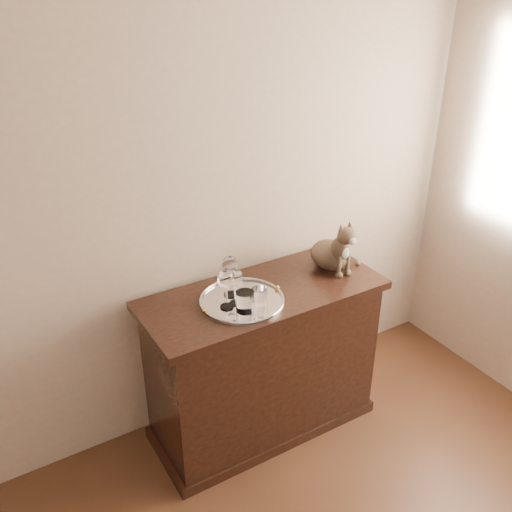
{
  "coord_description": "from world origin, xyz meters",
  "views": [
    {
      "loc": [
        -0.64,
        -0.06,
        2.29
      ],
      "look_at": [
        0.57,
        1.95,
        1.05
      ],
      "focal_mm": 40.0,
      "sensor_mm": 36.0,
      "label": 1
    }
  ],
  "objects_px": {
    "wine_glass_c": "(226,288)",
    "cat": "(331,242)",
    "tray": "(242,301)",
    "wine_glass_d": "(235,286)",
    "wine_glass_b": "(230,276)",
    "tumbler_a": "(259,296)",
    "tumbler_b": "(245,302)",
    "sideboard": "(263,362)"
  },
  "relations": [
    {
      "from": "wine_glass_c",
      "to": "cat",
      "type": "relative_size",
      "value": 0.7
    },
    {
      "from": "tray",
      "to": "wine_glass_d",
      "type": "distance_m",
      "value": 0.1
    },
    {
      "from": "wine_glass_b",
      "to": "wine_glass_c",
      "type": "height_order",
      "value": "wine_glass_b"
    },
    {
      "from": "wine_glass_b",
      "to": "tumbler_a",
      "type": "xyz_separation_m",
      "value": [
        0.08,
        -0.14,
        -0.06
      ]
    },
    {
      "from": "tumbler_b",
      "to": "tray",
      "type": "bearing_deg",
      "value": 69.86
    },
    {
      "from": "wine_glass_c",
      "to": "tray",
      "type": "bearing_deg",
      "value": 8.35
    },
    {
      "from": "tray",
      "to": "sideboard",
      "type": "bearing_deg",
      "value": 12.58
    },
    {
      "from": "sideboard",
      "to": "tray",
      "type": "height_order",
      "value": "tray"
    },
    {
      "from": "tumbler_a",
      "to": "tray",
      "type": "bearing_deg",
      "value": 130.53
    },
    {
      "from": "wine_glass_b",
      "to": "tumbler_b",
      "type": "height_order",
      "value": "wine_glass_b"
    },
    {
      "from": "tray",
      "to": "wine_glass_d",
      "type": "height_order",
      "value": "wine_glass_d"
    },
    {
      "from": "wine_glass_c",
      "to": "cat",
      "type": "xyz_separation_m",
      "value": [
        0.65,
        0.07,
        0.04
      ]
    },
    {
      "from": "wine_glass_d",
      "to": "wine_glass_c",
      "type": "bearing_deg",
      "value": -170.41
    },
    {
      "from": "sideboard",
      "to": "wine_glass_b",
      "type": "height_order",
      "value": "wine_glass_b"
    },
    {
      "from": "wine_glass_d",
      "to": "sideboard",
      "type": "bearing_deg",
      "value": 11.33
    },
    {
      "from": "tray",
      "to": "tumbler_a",
      "type": "distance_m",
      "value": 0.09
    },
    {
      "from": "sideboard",
      "to": "wine_glass_d",
      "type": "xyz_separation_m",
      "value": [
        -0.17,
        -0.03,
        0.53
      ]
    },
    {
      "from": "wine_glass_b",
      "to": "tumbler_b",
      "type": "relative_size",
      "value": 2.15
    },
    {
      "from": "wine_glass_c",
      "to": "wine_glass_d",
      "type": "relative_size",
      "value": 1.1
    },
    {
      "from": "tray",
      "to": "tumbler_b",
      "type": "bearing_deg",
      "value": -110.14
    },
    {
      "from": "tray",
      "to": "tumbler_b",
      "type": "xyz_separation_m",
      "value": [
        -0.03,
        -0.08,
        0.05
      ]
    },
    {
      "from": "wine_glass_d",
      "to": "tumbler_b",
      "type": "height_order",
      "value": "wine_glass_d"
    },
    {
      "from": "sideboard",
      "to": "wine_glass_d",
      "type": "relative_size",
      "value": 6.51
    },
    {
      "from": "tumbler_b",
      "to": "cat",
      "type": "xyz_separation_m",
      "value": [
        0.59,
        0.14,
        0.09
      ]
    },
    {
      "from": "wine_glass_b",
      "to": "wine_glass_d",
      "type": "height_order",
      "value": "wine_glass_b"
    },
    {
      "from": "wine_glass_c",
      "to": "wine_glass_d",
      "type": "bearing_deg",
      "value": 9.59
    },
    {
      "from": "tumbler_a",
      "to": "wine_glass_b",
      "type": "bearing_deg",
      "value": 118.7
    },
    {
      "from": "tumbler_b",
      "to": "sideboard",
      "type": "bearing_deg",
      "value": 33.85
    },
    {
      "from": "tray",
      "to": "cat",
      "type": "bearing_deg",
      "value": 6.13
    },
    {
      "from": "cat",
      "to": "wine_glass_d",
      "type": "bearing_deg",
      "value": -174.79
    },
    {
      "from": "wine_glass_c",
      "to": "tumbler_b",
      "type": "xyz_separation_m",
      "value": [
        0.06,
        -0.07,
        -0.05
      ]
    },
    {
      "from": "tray",
      "to": "wine_glass_c",
      "type": "bearing_deg",
      "value": -171.65
    },
    {
      "from": "wine_glass_b",
      "to": "wine_glass_c",
      "type": "xyz_separation_m",
      "value": [
        -0.07,
        -0.09,
        -0.0
      ]
    },
    {
      "from": "cat",
      "to": "tumbler_b",
      "type": "bearing_deg",
      "value": -167.59
    },
    {
      "from": "tumbler_a",
      "to": "cat",
      "type": "bearing_deg",
      "value": 13.8
    },
    {
      "from": "sideboard",
      "to": "tumbler_a",
      "type": "distance_m",
      "value": 0.49
    },
    {
      "from": "wine_glass_b",
      "to": "wine_glass_d",
      "type": "relative_size",
      "value": 1.12
    },
    {
      "from": "tumbler_b",
      "to": "cat",
      "type": "relative_size",
      "value": 0.33
    },
    {
      "from": "wine_glass_c",
      "to": "tumbler_b",
      "type": "bearing_deg",
      "value": -49.08
    },
    {
      "from": "wine_glass_c",
      "to": "cat",
      "type": "bearing_deg",
      "value": 6.44
    },
    {
      "from": "tray",
      "to": "cat",
      "type": "distance_m",
      "value": 0.58
    },
    {
      "from": "tray",
      "to": "tumbler_b",
      "type": "height_order",
      "value": "tumbler_b"
    }
  ]
}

